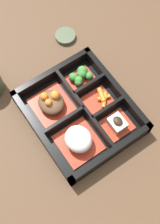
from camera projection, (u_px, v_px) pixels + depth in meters
name	position (u px, v px, depth m)	size (l,w,h in m)	color
ground_plane	(80.00, 116.00, 0.80)	(3.00, 3.00, 0.00)	#4C3523
bento_base	(80.00, 115.00, 0.79)	(0.27, 0.24, 0.01)	black
bento_rim	(81.00, 111.00, 0.78)	(0.27, 0.24, 0.05)	black
bowl_rice	(78.00, 140.00, 0.74)	(0.10, 0.09, 0.05)	#B22D19
bowl_stew	(51.00, 102.00, 0.78)	(0.10, 0.09, 0.05)	#B22D19
bowl_tofu	(117.00, 124.00, 0.76)	(0.07, 0.07, 0.04)	#B22D19
bowl_carrots	(100.00, 99.00, 0.80)	(0.06, 0.07, 0.02)	#B22D19
bowl_greens	(80.00, 76.00, 0.81)	(0.06, 0.07, 0.03)	#B22D19
sauce_dish	(65.00, 36.00, 0.89)	(0.06, 0.06, 0.01)	#424C38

